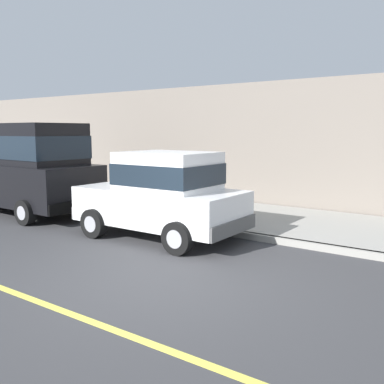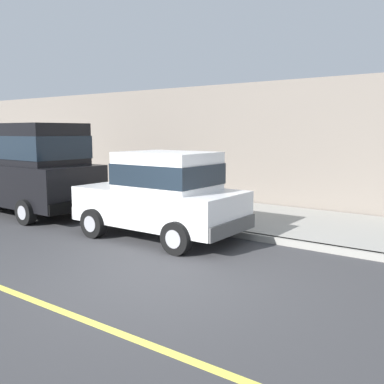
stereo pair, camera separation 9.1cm
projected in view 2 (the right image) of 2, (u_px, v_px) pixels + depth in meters
ground_plane at (162, 282)px, 6.72m from camera, size 80.00×80.00×0.00m
curb at (259, 237)px, 9.27m from camera, size 0.16×64.00×0.14m
sidewalk at (293, 223)px, 10.70m from camera, size 3.60×64.00×0.14m
lane_centre_line at (79, 318)px, 5.44m from camera, size 0.12×57.60×0.01m
car_white_hatchback at (162, 194)px, 9.40m from camera, size 1.98×3.82×1.88m
car_black_van at (24, 164)px, 12.29m from camera, size 2.19×4.93×2.52m
dog_white at (229, 198)px, 12.32m from camera, size 0.49×0.64×0.49m
building_facade at (160, 143)px, 15.68m from camera, size 0.50×20.00×3.76m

